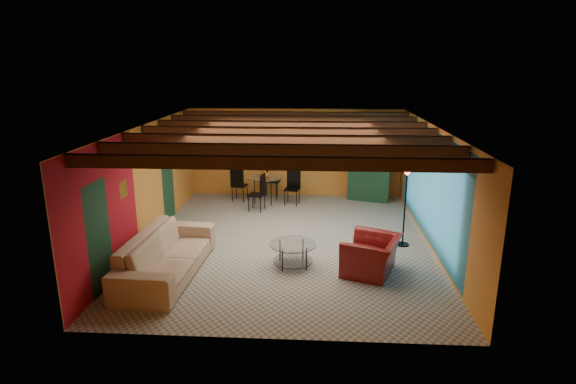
# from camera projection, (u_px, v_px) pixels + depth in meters

# --- Properties ---
(room) EXTENTS (6.52, 8.01, 2.71)m
(room) POSITION_uv_depth(u_px,v_px,m) (288.00, 141.00, 10.42)
(room) COLOR gray
(room) RESTS_ON ground
(sofa) EXTENTS (1.30, 3.00, 0.86)m
(sofa) POSITION_uv_depth(u_px,v_px,m) (167.00, 254.00, 9.14)
(sofa) COLOR tan
(sofa) RESTS_ON ground
(armchair) EXTENTS (1.34, 1.42, 0.74)m
(armchair) POSITION_uv_depth(u_px,v_px,m) (371.00, 255.00, 9.24)
(armchair) COLOR maroon
(armchair) RESTS_ON ground
(coffee_table) EXTENTS (1.12, 1.12, 0.49)m
(coffee_table) POSITION_uv_depth(u_px,v_px,m) (293.00, 254.00, 9.59)
(coffee_table) COLOR white
(coffee_table) RESTS_ON ground
(dining_table) EXTENTS (2.45, 2.45, 1.08)m
(dining_table) POSITION_uv_depth(u_px,v_px,m) (265.00, 185.00, 13.86)
(dining_table) COLOR white
(dining_table) RESTS_ON ground
(armoire) EXTENTS (1.32, 0.92, 2.11)m
(armoire) POSITION_uv_depth(u_px,v_px,m) (368.00, 165.00, 14.09)
(armoire) COLOR brown
(armoire) RESTS_ON ground
(floor_lamp) EXTENTS (0.39, 0.39, 1.86)m
(floor_lamp) POSITION_uv_depth(u_px,v_px,m) (405.00, 206.00, 10.49)
(floor_lamp) COLOR black
(floor_lamp) RESTS_ON ground
(ceiling_fan) EXTENTS (1.50, 1.50, 0.44)m
(ceiling_fan) POSITION_uv_depth(u_px,v_px,m) (287.00, 142.00, 10.31)
(ceiling_fan) COLOR #472614
(ceiling_fan) RESTS_ON ceiling
(painting) EXTENTS (1.05, 0.03, 0.65)m
(painting) POSITION_uv_depth(u_px,v_px,m) (266.00, 143.00, 14.36)
(painting) COLOR black
(painting) RESTS_ON wall_back
(potted_plant) EXTENTS (0.54, 0.51, 0.47)m
(potted_plant) POSITION_uv_depth(u_px,v_px,m) (370.00, 122.00, 13.75)
(potted_plant) COLOR #26661E
(potted_plant) RESTS_ON armoire
(vase) EXTENTS (0.21, 0.21, 0.20)m
(vase) POSITION_uv_depth(u_px,v_px,m) (265.00, 164.00, 13.69)
(vase) COLOR orange
(vase) RESTS_ON dining_table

